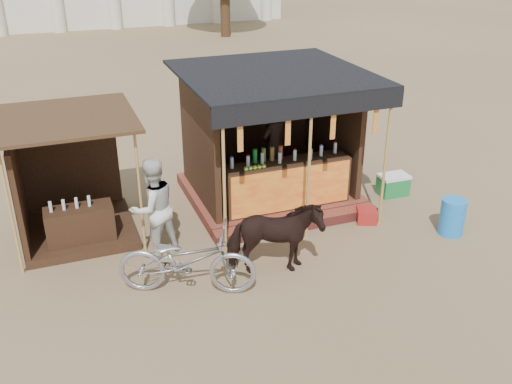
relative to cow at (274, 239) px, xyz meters
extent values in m
plane|color=#846B4C|center=(0.03, -0.66, -0.66)|extent=(120.00, 120.00, 0.00)
cube|color=maroon|center=(1.03, 2.84, -0.55)|extent=(3.40, 2.80, 0.22)
cube|color=maroon|center=(1.03, 1.29, -0.56)|extent=(3.40, 0.35, 0.20)
cube|color=#382014|center=(1.03, 1.89, 0.03)|extent=(2.60, 0.55, 0.95)
cube|color=#F8391D|center=(1.03, 1.61, 0.03)|extent=(2.50, 0.02, 0.88)
cube|color=#382014|center=(1.03, 4.09, 0.81)|extent=(3.00, 0.12, 2.50)
cube|color=#382014|center=(-0.47, 2.84, 0.81)|extent=(0.12, 2.50, 2.50)
cube|color=#382014|center=(2.53, 2.84, 0.81)|extent=(0.12, 2.50, 2.50)
cube|color=black|center=(1.03, 2.64, 2.09)|extent=(3.60, 3.60, 0.06)
cube|color=black|center=(1.03, 0.86, 1.91)|extent=(3.60, 0.06, 0.36)
cylinder|color=tan|center=(-0.57, 0.89, 0.71)|extent=(0.06, 0.06, 2.75)
cylinder|color=tan|center=(1.03, 0.89, 0.71)|extent=(0.06, 0.06, 2.75)
cylinder|color=tan|center=(2.63, 0.89, 0.71)|extent=(0.06, 0.06, 2.75)
cube|color=red|center=(-0.27, 0.89, 1.54)|extent=(0.10, 0.02, 0.55)
cube|color=red|center=(0.60, 0.89, 1.54)|extent=(0.10, 0.02, 0.55)
cube|color=red|center=(1.46, 0.89, 1.54)|extent=(0.10, 0.02, 0.55)
cube|color=red|center=(2.33, 0.89, 1.54)|extent=(0.10, 0.02, 0.55)
imported|color=black|center=(1.20, 2.94, 0.44)|extent=(0.76, 0.65, 1.78)
cube|color=#382014|center=(-2.97, 2.54, -0.59)|extent=(2.00, 2.00, 0.15)
cube|color=#382014|center=(-2.97, 3.49, 0.39)|extent=(1.90, 0.10, 2.10)
cube|color=#382014|center=(-3.92, 2.54, 0.39)|extent=(0.10, 1.90, 2.10)
cube|color=#472D19|center=(-2.97, 2.44, 1.69)|extent=(2.40, 2.40, 0.06)
cylinder|color=tan|center=(-4.02, 1.49, 0.51)|extent=(0.05, 0.05, 2.35)
cylinder|color=tan|center=(-1.92, 1.49, 0.51)|extent=(0.05, 0.05, 2.35)
cube|color=#382014|center=(-2.97, 2.04, -0.26)|extent=(1.20, 0.50, 0.80)
imported|color=black|center=(0.00, 0.00, 0.00)|extent=(1.69, 1.03, 1.33)
imported|color=#9B9AA3|center=(-1.50, -0.01, -0.08)|extent=(2.33, 1.58, 1.16)
imported|color=silver|center=(-1.74, 1.34, 0.25)|extent=(1.07, 0.95, 1.83)
cylinder|color=blue|center=(3.69, 0.06, -0.31)|extent=(0.48, 0.48, 0.71)
cube|color=maroon|center=(2.42, 1.03, -0.52)|extent=(0.49, 0.49, 0.28)
cube|color=#1B7A38|center=(3.61, 1.94, -0.46)|extent=(0.63, 0.44, 0.40)
cube|color=white|center=(3.61, 1.94, -0.23)|extent=(0.65, 0.46, 0.06)
camera|label=1|loc=(-3.18, -7.58, 4.78)|focal=40.00mm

